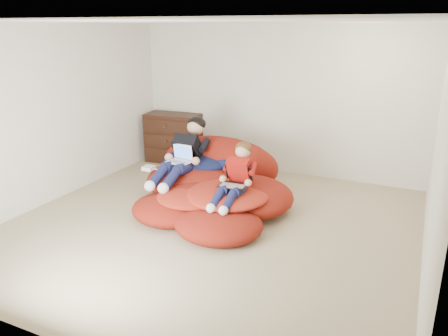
% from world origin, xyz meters
% --- Properties ---
extents(room_shell, '(5.10, 5.10, 2.77)m').
position_xyz_m(room_shell, '(0.00, 0.00, 0.22)').
color(room_shell, tan).
rests_on(room_shell, ground).
extents(dresser, '(1.06, 0.62, 0.91)m').
position_xyz_m(dresser, '(-1.90, 2.23, 0.46)').
color(dresser, black).
rests_on(dresser, ground).
extents(beanbag_pile, '(2.35, 2.43, 0.88)m').
position_xyz_m(beanbag_pile, '(-0.34, 0.72, 0.27)').
color(beanbag_pile, maroon).
rests_on(beanbag_pile, ground).
extents(cream_pillow, '(0.42, 0.27, 0.27)m').
position_xyz_m(cream_pillow, '(-0.88, 1.39, 0.62)').
color(cream_pillow, white).
rests_on(cream_pillow, beanbag_pile).
extents(older_boy, '(0.38, 1.36, 0.82)m').
position_xyz_m(older_boy, '(-0.80, 0.75, 0.71)').
color(older_boy, black).
rests_on(older_boy, beanbag_pile).
extents(younger_boy, '(0.31, 0.97, 0.70)m').
position_xyz_m(younger_boy, '(0.21, 0.31, 0.63)').
color(younger_boy, '#B1170F').
rests_on(younger_boy, beanbag_pile).
extents(laptop_white, '(0.36, 0.30, 0.24)m').
position_xyz_m(laptop_white, '(-0.80, 0.62, 0.65)').
color(laptop_white, white).
rests_on(laptop_white, older_boy).
extents(laptop_black, '(0.38, 0.40, 0.24)m').
position_xyz_m(laptop_black, '(0.21, 0.29, 0.56)').
color(laptop_black, black).
rests_on(laptop_black, younger_boy).
extents(power_adapter, '(0.16, 0.16, 0.06)m').
position_xyz_m(power_adapter, '(-1.34, 0.58, 0.42)').
color(power_adapter, white).
rests_on(power_adapter, beanbag_pile).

